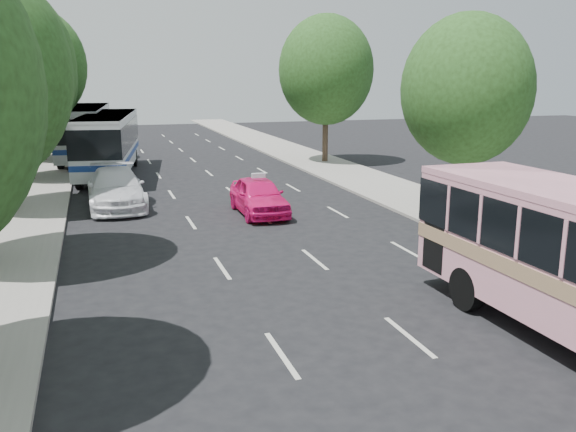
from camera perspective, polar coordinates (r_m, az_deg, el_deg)
name	(u,v)px	position (r m, az deg, el deg)	size (l,w,h in m)	color
ground	(332,309)	(15.00, 4.16, -8.69)	(120.00, 120.00, 0.00)	black
sidewalk_left	(30,186)	(33.54, -22.96, 2.58)	(4.00, 90.00, 0.15)	#9E998E
sidewalk_right	(341,171)	(36.09, 5.00, 4.20)	(4.00, 90.00, 0.12)	#9E998E
tree_left_d	(23,74)	(35.03, -23.54, 12.09)	(5.52, 5.52, 8.60)	#38281E
tree_left_e	(37,61)	(43.00, -22.47, 13.22)	(6.30, 6.30, 9.82)	#38281E
tree_left_f	(43,70)	(50.99, -21.95, 12.59)	(5.88, 5.88, 9.16)	#38281E
tree_right_near	(470,85)	(25.13, 16.63, 11.70)	(5.10, 5.10, 7.95)	#38281E
tree_right_far	(328,66)	(39.55, 3.73, 13.80)	(6.00, 6.00, 9.35)	#38281E
pink_taxi	(259,196)	(24.88, -2.76, 1.89)	(1.79, 4.44, 1.51)	#F11575
white_pickup	(116,188)	(27.16, -15.80, 2.50)	(2.31, 5.67, 1.65)	white
tour_coach_front	(108,139)	(35.83, -16.46, 6.92)	(4.03, 11.79, 3.46)	silver
tour_coach_rear	(85,129)	(42.68, -18.47, 7.77)	(3.57, 12.11, 3.57)	silver
taxi_roof_sign	(258,175)	(24.73, -2.78, 3.82)	(0.55, 0.18, 0.18)	silver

